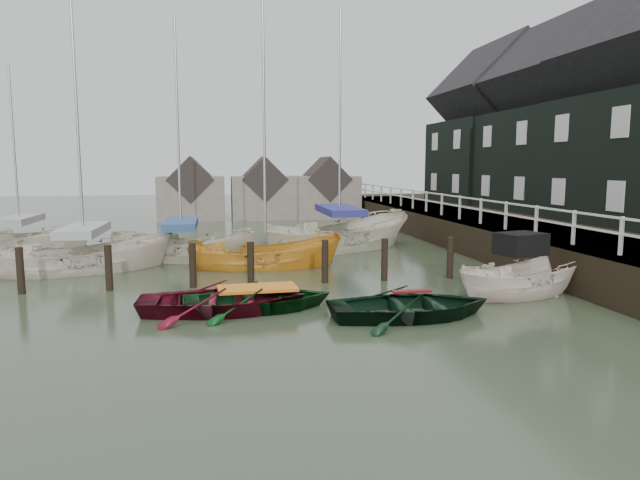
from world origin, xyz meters
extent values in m
plane|color=#2C3622|center=(0.00, 0.00, 0.00)|extent=(120.00, 120.00, 0.00)
cube|color=black|center=(9.50, 10.00, 1.40)|extent=(3.00, 32.00, 0.20)
cube|color=silver|center=(8.00, 10.00, 2.45)|extent=(0.06, 32.00, 0.06)
cube|color=silver|center=(8.00, 10.00, 2.05)|extent=(0.06, 32.00, 0.06)
cube|color=black|center=(15.00, 10.00, 0.00)|extent=(14.00, 38.00, 1.50)
cube|color=black|center=(15.00, 12.00, 4.00)|extent=(6.00, 7.00, 5.00)
cube|color=black|center=(15.00, 12.00, 8.25)|extent=(6.11, 7.14, 6.11)
cube|color=black|center=(15.00, 19.00, 4.00)|extent=(6.40, 7.00, 5.00)
cube|color=black|center=(15.00, 19.00, 8.25)|extent=(6.52, 7.14, 6.52)
cylinder|color=black|center=(-8.00, 3.00, 0.50)|extent=(0.22, 0.22, 1.80)
cylinder|color=black|center=(-5.50, 3.00, 0.50)|extent=(0.22, 0.22, 1.80)
cylinder|color=black|center=(-3.00, 3.00, 0.50)|extent=(0.22, 0.22, 1.80)
cylinder|color=black|center=(-1.20, 3.00, 0.50)|extent=(0.22, 0.22, 1.80)
cylinder|color=black|center=(1.20, 3.00, 0.50)|extent=(0.22, 0.22, 1.80)
cylinder|color=black|center=(3.20, 3.00, 0.50)|extent=(0.22, 0.22, 1.80)
cylinder|color=black|center=(5.50, 3.00, 0.50)|extent=(0.22, 0.22, 1.80)
cube|color=#665B51|center=(-4.00, 26.00, 1.50)|extent=(4.50, 4.00, 3.00)
cube|color=#282321|center=(-4.00, 26.00, 2.80)|extent=(3.18, 4.08, 3.18)
cube|color=#665B51|center=(1.00, 26.00, 1.50)|extent=(4.50, 4.00, 3.00)
cube|color=#282321|center=(1.00, 26.00, 2.80)|extent=(3.18, 4.08, 3.18)
cube|color=#665B51|center=(5.50, 26.00, 1.50)|extent=(4.50, 4.00, 3.00)
cube|color=#282321|center=(5.50, 26.00, 2.80)|extent=(3.18, 4.08, 3.18)
imported|color=#560C19|center=(-2.10, -0.18, 0.00)|extent=(4.43, 3.22, 0.90)
imported|color=black|center=(-1.20, -0.09, 0.00)|extent=(4.13, 3.05, 0.83)
imported|color=black|center=(2.56, -1.55, 0.00)|extent=(4.22, 3.05, 0.87)
imported|color=silver|center=(6.56, 0.17, 0.00)|extent=(4.84, 2.91, 1.75)
cube|color=black|center=(6.56, 0.37, 1.50)|extent=(1.53, 1.32, 0.65)
imported|color=beige|center=(-6.98, 6.60, 0.00)|extent=(6.83, 4.23, 2.47)
cylinder|color=#B2B2B7|center=(-6.98, 6.60, 5.92)|extent=(0.10, 0.10, 9.11)
cube|color=#9B9BA0|center=(-6.98, 6.60, 1.48)|extent=(3.74, 2.28, 0.30)
imported|color=beige|center=(-3.68, 8.49, 0.00)|extent=(6.69, 4.55, 2.42)
cylinder|color=#B2B2B7|center=(-3.68, 8.49, 5.46)|extent=(0.10, 0.10, 8.25)
cube|color=navy|center=(-3.68, 8.49, 1.45)|extent=(3.66, 2.46, 0.30)
imported|color=orange|center=(-0.46, 6.26, 0.00)|extent=(5.82, 2.28, 2.24)
cylinder|color=#B2B2B7|center=(-0.46, 6.26, 5.62)|extent=(0.10, 0.10, 8.78)
imported|color=beige|center=(3.22, 10.27, 0.00)|extent=(8.31, 5.84, 3.01)
cylinder|color=#B2B2B7|center=(3.22, 10.27, 6.13)|extent=(0.10, 0.10, 8.95)
cube|color=navy|center=(3.22, 10.27, 1.78)|extent=(4.55, 3.16, 0.30)
imported|color=beige|center=(-10.79, 11.83, 0.00)|extent=(6.17, 2.37, 2.37)
cylinder|color=#B2B2B7|center=(-10.79, 11.83, 4.68)|extent=(0.10, 0.10, 6.76)
cube|color=#949398|center=(-10.79, 11.83, 1.43)|extent=(3.39, 1.26, 0.30)
camera|label=1|loc=(-2.15, -14.92, 3.81)|focal=32.00mm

